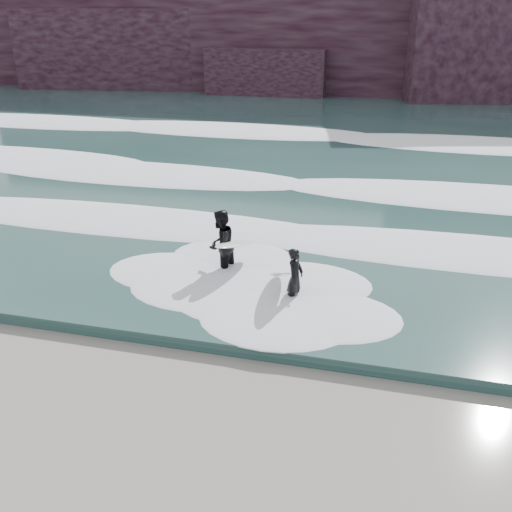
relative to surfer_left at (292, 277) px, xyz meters
name	(u,v)px	position (x,y,z in m)	size (l,w,h in m)	color
ground	(160,450)	(-1.15, -5.64, -0.78)	(120.00, 120.00, 0.00)	#8A664D
sea	(345,128)	(-1.15, 23.36, -0.63)	(90.00, 52.00, 0.30)	#244341
headland	(370,34)	(-1.15, 40.36, 4.22)	(70.00, 9.00, 10.00)	black
foam_near	(275,239)	(-1.15, 3.36, -0.38)	(60.00, 3.20, 0.20)	white
foam_mid	(312,178)	(-1.15, 10.36, -0.36)	(60.00, 4.00, 0.24)	white
foam_far	(338,135)	(-1.15, 19.36, -0.33)	(60.00, 4.80, 0.30)	white
surfer_left	(292,277)	(0.00, 0.00, 0.00)	(1.13, 1.81, 1.55)	black
surfer_right	(222,245)	(-2.16, 1.14, 0.20)	(1.37, 2.08, 1.95)	black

